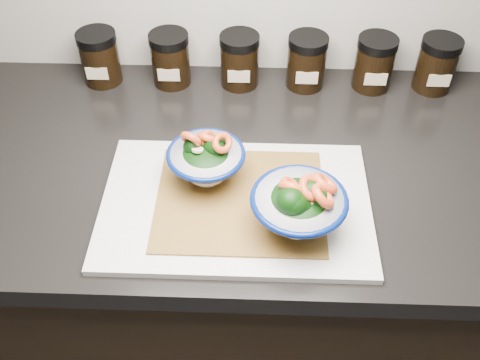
{
  "coord_description": "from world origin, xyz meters",
  "views": [
    {
      "loc": [
        0.06,
        0.69,
        1.6
      ],
      "look_at": [
        0.04,
        1.34,
        0.96
      ],
      "focal_mm": 42.0,
      "sensor_mm": 36.0,
      "label": 1
    }
  ],
  "objects_px": {
    "spice_jar_a": "(100,57)",
    "cutting_board": "(236,204)",
    "bowl_right": "(299,207)",
    "spice_jar_c": "(240,60)",
    "bowl_left": "(207,160)",
    "spice_jar_e": "(374,63)",
    "spice_jar_f": "(437,64)",
    "spice_jar_d": "(307,61)",
    "spice_jar_b": "(170,59)"
  },
  "relations": [
    {
      "from": "spice_jar_d",
      "to": "spice_jar_e",
      "type": "relative_size",
      "value": 1.0
    },
    {
      "from": "bowl_left",
      "to": "spice_jar_b",
      "type": "relative_size",
      "value": 1.18
    },
    {
      "from": "bowl_left",
      "to": "bowl_right",
      "type": "xyz_separation_m",
      "value": [
        0.15,
        -0.11,
        0.01
      ]
    },
    {
      "from": "spice_jar_c",
      "to": "spice_jar_d",
      "type": "distance_m",
      "value": 0.14
    },
    {
      "from": "spice_jar_b",
      "to": "cutting_board",
      "type": "bearing_deg",
      "value": -67.21
    },
    {
      "from": "bowl_left",
      "to": "spice_jar_a",
      "type": "xyz_separation_m",
      "value": [
        -0.25,
        0.31,
        -0.0
      ]
    },
    {
      "from": "cutting_board",
      "to": "spice_jar_b",
      "type": "height_order",
      "value": "spice_jar_b"
    },
    {
      "from": "spice_jar_e",
      "to": "bowl_right",
      "type": "bearing_deg",
      "value": -112.5
    },
    {
      "from": "bowl_right",
      "to": "spice_jar_c",
      "type": "distance_m",
      "value": 0.43
    },
    {
      "from": "spice_jar_e",
      "to": "spice_jar_c",
      "type": "bearing_deg",
      "value": 180.0
    },
    {
      "from": "spice_jar_a",
      "to": "spice_jar_e",
      "type": "xyz_separation_m",
      "value": [
        0.57,
        0.0,
        0.0
      ]
    },
    {
      "from": "spice_jar_a",
      "to": "spice_jar_f",
      "type": "bearing_deg",
      "value": 0.0
    },
    {
      "from": "cutting_board",
      "to": "spice_jar_d",
      "type": "height_order",
      "value": "spice_jar_d"
    },
    {
      "from": "bowl_left",
      "to": "spice_jar_c",
      "type": "bearing_deg",
      "value": 81.78
    },
    {
      "from": "cutting_board",
      "to": "spice_jar_d",
      "type": "bearing_deg",
      "value": 69.81
    },
    {
      "from": "spice_jar_d",
      "to": "spice_jar_f",
      "type": "relative_size",
      "value": 1.0
    },
    {
      "from": "bowl_left",
      "to": "spice_jar_d",
      "type": "height_order",
      "value": "bowl_left"
    },
    {
      "from": "bowl_right",
      "to": "cutting_board",
      "type": "bearing_deg",
      "value": 150.88
    },
    {
      "from": "spice_jar_e",
      "to": "spice_jar_a",
      "type": "bearing_deg",
      "value": 180.0
    },
    {
      "from": "spice_jar_e",
      "to": "spice_jar_b",
      "type": "bearing_deg",
      "value": 180.0
    },
    {
      "from": "cutting_board",
      "to": "spice_jar_e",
      "type": "distance_m",
      "value": 0.45
    },
    {
      "from": "spice_jar_b",
      "to": "spice_jar_d",
      "type": "height_order",
      "value": "same"
    },
    {
      "from": "spice_jar_b",
      "to": "spice_jar_c",
      "type": "xyz_separation_m",
      "value": [
        0.14,
        0.0,
        0.0
      ]
    },
    {
      "from": "spice_jar_c",
      "to": "spice_jar_f",
      "type": "bearing_deg",
      "value": 0.0
    },
    {
      "from": "bowl_left",
      "to": "spice_jar_f",
      "type": "relative_size",
      "value": 1.18
    },
    {
      "from": "bowl_right",
      "to": "spice_jar_c",
      "type": "xyz_separation_m",
      "value": [
        -0.11,
        0.41,
        -0.01
      ]
    },
    {
      "from": "bowl_left",
      "to": "spice_jar_a",
      "type": "relative_size",
      "value": 1.18
    },
    {
      "from": "spice_jar_a",
      "to": "cutting_board",
      "type": "bearing_deg",
      "value": -50.21
    },
    {
      "from": "cutting_board",
      "to": "spice_jar_f",
      "type": "distance_m",
      "value": 0.54
    },
    {
      "from": "spice_jar_b",
      "to": "spice_jar_d",
      "type": "distance_m",
      "value": 0.28
    },
    {
      "from": "spice_jar_a",
      "to": "spice_jar_e",
      "type": "bearing_deg",
      "value": 0.0
    },
    {
      "from": "bowl_left",
      "to": "spice_jar_f",
      "type": "xyz_separation_m",
      "value": [
        0.45,
        0.31,
        -0.0
      ]
    },
    {
      "from": "spice_jar_d",
      "to": "spice_jar_f",
      "type": "height_order",
      "value": "same"
    },
    {
      "from": "bowl_left",
      "to": "spice_jar_e",
      "type": "height_order",
      "value": "bowl_left"
    },
    {
      "from": "bowl_right",
      "to": "spice_jar_a",
      "type": "height_order",
      "value": "bowl_right"
    },
    {
      "from": "cutting_board",
      "to": "bowl_right",
      "type": "relative_size",
      "value": 2.97
    },
    {
      "from": "bowl_left",
      "to": "spice_jar_f",
      "type": "distance_m",
      "value": 0.54
    },
    {
      "from": "cutting_board",
      "to": "bowl_left",
      "type": "xyz_separation_m",
      "value": [
        -0.05,
        0.05,
        0.05
      ]
    },
    {
      "from": "bowl_right",
      "to": "spice_jar_a",
      "type": "xyz_separation_m",
      "value": [
        -0.4,
        0.41,
        -0.01
      ]
    },
    {
      "from": "bowl_right",
      "to": "spice_jar_b",
      "type": "bearing_deg",
      "value": 121.16
    },
    {
      "from": "spice_jar_c",
      "to": "spice_jar_d",
      "type": "height_order",
      "value": "same"
    },
    {
      "from": "bowl_right",
      "to": "spice_jar_f",
      "type": "relative_size",
      "value": 1.34
    },
    {
      "from": "spice_jar_b",
      "to": "spice_jar_c",
      "type": "relative_size",
      "value": 1.0
    },
    {
      "from": "bowl_right",
      "to": "spice_jar_a",
      "type": "relative_size",
      "value": 1.34
    },
    {
      "from": "bowl_right",
      "to": "spice_jar_d",
      "type": "xyz_separation_m",
      "value": [
        0.03,
        0.41,
        -0.01
      ]
    },
    {
      "from": "spice_jar_b",
      "to": "spice_jar_c",
      "type": "height_order",
      "value": "same"
    },
    {
      "from": "spice_jar_a",
      "to": "spice_jar_d",
      "type": "height_order",
      "value": "same"
    },
    {
      "from": "spice_jar_b",
      "to": "spice_jar_f",
      "type": "bearing_deg",
      "value": 0.0
    },
    {
      "from": "spice_jar_c",
      "to": "spice_jar_b",
      "type": "bearing_deg",
      "value": 180.0
    },
    {
      "from": "spice_jar_d",
      "to": "spice_jar_e",
      "type": "height_order",
      "value": "same"
    }
  ]
}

